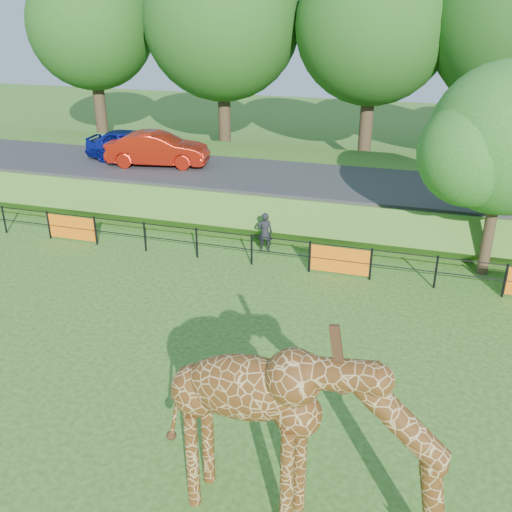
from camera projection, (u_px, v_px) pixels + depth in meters
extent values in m
plane|color=#305B16|center=(143.00, 411.00, 12.52)|extent=(90.00, 90.00, 0.00)
cube|color=#305B16|center=(301.00, 185.00, 25.78)|extent=(40.00, 9.00, 1.30)
cube|color=#29292B|center=(294.00, 178.00, 24.18)|extent=(40.00, 5.00, 0.12)
imported|color=#13209D|center=(132.00, 145.00, 26.46)|extent=(4.33, 1.93, 1.45)
imported|color=#B21C0C|center=(158.00, 149.00, 25.58)|extent=(4.72, 2.36, 1.49)
imported|color=black|center=(265.00, 232.00, 20.21)|extent=(0.61, 0.48, 1.47)
cylinder|color=#322516|center=(490.00, 228.00, 18.24)|extent=(0.36, 0.36, 3.20)
sphere|color=#1B5317|center=(506.00, 139.00, 17.07)|extent=(4.60, 4.60, 4.60)
sphere|color=#1B5317|center=(472.00, 153.00, 16.86)|extent=(3.22, 3.22, 3.22)
cylinder|color=#322516|center=(100.00, 105.00, 34.43)|extent=(0.70, 0.70, 5.00)
sphere|color=#165416|center=(91.00, 25.00, 32.60)|extent=(7.20, 7.20, 7.20)
cylinder|color=#322516|center=(224.00, 112.00, 32.30)|extent=(0.70, 0.70, 5.00)
sphere|color=#165416|center=(222.00, 20.00, 30.34)|extent=(8.40, 8.40, 8.40)
cylinder|color=#322516|center=(366.00, 120.00, 30.17)|extent=(0.70, 0.70, 5.00)
sphere|color=#165416|center=(374.00, 25.00, 28.27)|extent=(7.80, 7.80, 7.80)
cylinder|color=#322516|center=(508.00, 128.00, 28.30)|extent=(0.70, 0.70, 5.00)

